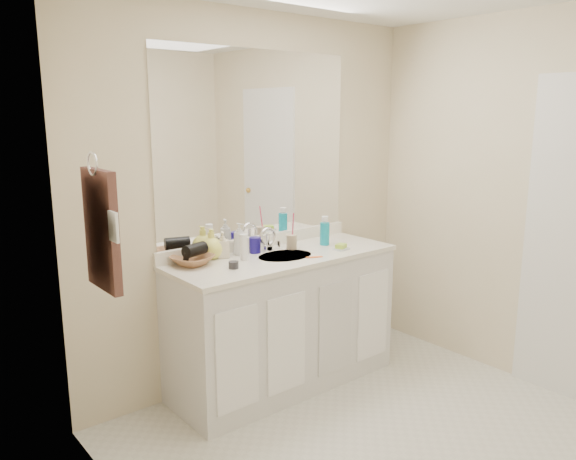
# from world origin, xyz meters

# --- Properties ---
(floor) EXTENTS (2.60, 2.60, 0.00)m
(floor) POSITION_xyz_m (0.00, 0.00, 0.00)
(floor) COLOR silver
(floor) RESTS_ON ground
(wall_back) EXTENTS (2.60, 0.02, 2.40)m
(wall_back) POSITION_xyz_m (0.00, 1.30, 1.20)
(wall_back) COLOR beige
(wall_back) RESTS_ON floor
(wall_left) EXTENTS (0.02, 2.60, 2.40)m
(wall_left) POSITION_xyz_m (-1.30, 0.00, 1.20)
(wall_left) COLOR beige
(wall_left) RESTS_ON floor
(wall_right) EXTENTS (0.02, 2.60, 2.40)m
(wall_right) POSITION_xyz_m (1.30, 0.00, 1.20)
(wall_right) COLOR beige
(wall_right) RESTS_ON floor
(vanity_cabinet) EXTENTS (1.50, 0.55, 0.85)m
(vanity_cabinet) POSITION_xyz_m (0.00, 1.02, 0.42)
(vanity_cabinet) COLOR silver
(vanity_cabinet) RESTS_ON floor
(countertop) EXTENTS (1.52, 0.57, 0.03)m
(countertop) POSITION_xyz_m (0.00, 1.02, 0.86)
(countertop) COLOR white
(countertop) RESTS_ON vanity_cabinet
(backsplash) EXTENTS (1.52, 0.03, 0.08)m
(backsplash) POSITION_xyz_m (0.00, 1.29, 0.92)
(backsplash) COLOR white
(backsplash) RESTS_ON countertop
(sink_basin) EXTENTS (0.37, 0.37, 0.02)m
(sink_basin) POSITION_xyz_m (0.00, 1.00, 0.87)
(sink_basin) COLOR beige
(sink_basin) RESTS_ON countertop
(faucet) EXTENTS (0.02, 0.02, 0.11)m
(faucet) POSITION_xyz_m (0.00, 1.18, 0.94)
(faucet) COLOR silver
(faucet) RESTS_ON countertop
(mirror) EXTENTS (1.48, 0.01, 1.20)m
(mirror) POSITION_xyz_m (0.00, 1.29, 1.56)
(mirror) COLOR white
(mirror) RESTS_ON wall_back
(blue_mug) EXTENTS (0.09, 0.09, 0.10)m
(blue_mug) POSITION_xyz_m (-0.11, 1.18, 0.93)
(blue_mug) COLOR navy
(blue_mug) RESTS_ON countertop
(tan_cup) EXTENTS (0.09, 0.09, 0.10)m
(tan_cup) POSITION_xyz_m (0.14, 1.11, 0.93)
(tan_cup) COLOR #C2AC89
(tan_cup) RESTS_ON countertop
(toothbrush) EXTENTS (0.02, 0.04, 0.18)m
(toothbrush) POSITION_xyz_m (0.15, 1.11, 1.03)
(toothbrush) COLOR #E63C68
(toothbrush) RESTS_ON tan_cup
(mouthwash_bottle) EXTENTS (0.08, 0.08, 0.16)m
(mouthwash_bottle) POSITION_xyz_m (0.39, 1.06, 0.96)
(mouthwash_bottle) COLOR #0E94B0
(mouthwash_bottle) RESTS_ON countertop
(soap_dish) EXTENTS (0.10, 0.08, 0.01)m
(soap_dish) POSITION_xyz_m (0.38, 0.89, 0.89)
(soap_dish) COLOR silver
(soap_dish) RESTS_ON countertop
(green_soap) EXTENTS (0.09, 0.08, 0.03)m
(green_soap) POSITION_xyz_m (0.38, 0.89, 0.90)
(green_soap) COLOR #A7D634
(green_soap) RESTS_ON soap_dish
(orange_comb) EXTENTS (0.10, 0.06, 0.00)m
(orange_comb) POSITION_xyz_m (0.11, 0.85, 0.88)
(orange_comb) COLOR orange
(orange_comb) RESTS_ON countertop
(dark_jar) EXTENTS (0.07, 0.07, 0.04)m
(dark_jar) POSITION_xyz_m (-0.42, 0.96, 0.90)
(dark_jar) COLOR #242328
(dark_jar) RESTS_ON countertop
(extra_white_bottle) EXTENTS (0.06, 0.06, 0.16)m
(extra_white_bottle) POSITION_xyz_m (-0.26, 1.09, 0.96)
(extra_white_bottle) COLOR white
(extra_white_bottle) RESTS_ON countertop
(soap_bottle_white) EXTENTS (0.10, 0.10, 0.20)m
(soap_bottle_white) POSITION_xyz_m (-0.21, 1.21, 0.98)
(soap_bottle_white) COLOR silver
(soap_bottle_white) RESTS_ON countertop
(soap_bottle_cream) EXTENTS (0.10, 0.10, 0.16)m
(soap_bottle_cream) POSITION_xyz_m (-0.33, 1.21, 0.96)
(soap_bottle_cream) COLOR beige
(soap_bottle_cream) RESTS_ON countertop
(soap_bottle_yellow) EXTENTS (0.15, 0.15, 0.18)m
(soap_bottle_yellow) POSITION_xyz_m (-0.40, 1.24, 0.97)
(soap_bottle_yellow) COLOR #F1EF5D
(soap_bottle_yellow) RESTS_ON countertop
(wicker_basket) EXTENTS (0.30, 0.30, 0.06)m
(wicker_basket) POSITION_xyz_m (-0.57, 1.18, 0.91)
(wicker_basket) COLOR brown
(wicker_basket) RESTS_ON countertop
(hair_dryer) EXTENTS (0.17, 0.12, 0.08)m
(hair_dryer) POSITION_xyz_m (-0.55, 1.18, 0.97)
(hair_dryer) COLOR black
(hair_dryer) RESTS_ON wicker_basket
(towel_ring) EXTENTS (0.01, 0.11, 0.11)m
(towel_ring) POSITION_xyz_m (-1.27, 0.77, 1.55)
(towel_ring) COLOR silver
(towel_ring) RESTS_ON wall_left
(hand_towel) EXTENTS (0.04, 0.32, 0.55)m
(hand_towel) POSITION_xyz_m (-1.25, 0.77, 1.25)
(hand_towel) COLOR #35201C
(hand_towel) RESTS_ON towel_ring
(switch_plate) EXTENTS (0.01, 0.08, 0.13)m
(switch_plate) POSITION_xyz_m (-1.27, 0.57, 1.30)
(switch_plate) COLOR white
(switch_plate) RESTS_ON wall_left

